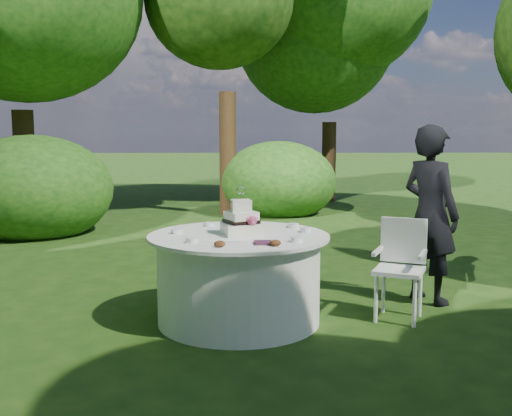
% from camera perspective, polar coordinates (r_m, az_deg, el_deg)
% --- Properties ---
extents(ground, '(80.00, 80.00, 0.00)m').
position_cam_1_polar(ground, '(5.33, -1.64, -10.73)').
color(ground, '#19380F').
rests_on(ground, ground).
extents(napkins, '(0.14, 0.14, 0.02)m').
position_cam_1_polar(napkins, '(4.73, 0.67, -3.31)').
color(napkins, '#4B2039').
rests_on(napkins, table).
extents(feather_plume, '(0.48, 0.07, 0.01)m').
position_cam_1_polar(feather_plume, '(4.83, -3.96, -3.14)').
color(feather_plume, white).
rests_on(feather_plume, table).
extents(guest, '(0.68, 0.75, 1.72)m').
position_cam_1_polar(guest, '(5.99, 16.26, -0.58)').
color(guest, black).
rests_on(guest, ground).
extents(table, '(1.56, 1.56, 0.77)m').
position_cam_1_polar(table, '(5.22, -1.66, -6.67)').
color(table, white).
rests_on(table, ground).
extents(cake, '(0.37, 0.37, 0.42)m').
position_cam_1_polar(cake, '(5.12, -1.39, -1.30)').
color(cake, white).
rests_on(cake, table).
extents(chair, '(0.53, 0.53, 0.88)m').
position_cam_1_polar(chair, '(5.46, 13.63, -4.88)').
color(chair, white).
rests_on(chair, ground).
extents(votives, '(1.22, 0.91, 0.04)m').
position_cam_1_polar(votives, '(5.18, -0.97, -2.25)').
color(votives, white).
rests_on(votives, table).
extents(petal_cups, '(0.52, 0.12, 0.05)m').
position_cam_1_polar(petal_cups, '(4.61, -0.80, -3.39)').
color(petal_cups, '#562D16').
rests_on(petal_cups, table).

